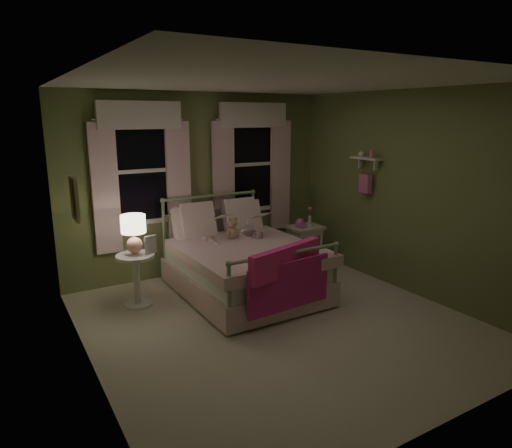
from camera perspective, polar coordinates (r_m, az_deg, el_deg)
room_shell at (r=4.86m, az=2.95°, el=1.84°), size 4.20×4.20×4.20m
bed at (r=5.95m, az=-1.72°, el=-5.10°), size 1.58×2.04×1.18m
pink_throw at (r=5.05m, az=3.95°, el=-5.84°), size 1.10×0.40×0.71m
child_left at (r=6.05m, az=-6.01°, el=0.26°), size 0.25×0.17×0.67m
child_right at (r=6.29m, az=-1.38°, el=1.06°), size 0.36×0.29×0.72m
book_left at (r=5.82m, az=-4.99°, el=0.34°), size 0.22×0.15×0.26m
book_right at (r=6.08m, az=-0.23°, el=0.55°), size 0.20×0.12×0.26m
teddy_bear at (r=6.06m, az=-2.95°, el=-0.76°), size 0.22×0.18×0.30m
nightstand_left at (r=5.73m, az=-14.74°, el=-5.94°), size 0.46×0.46×0.65m
table_lamp at (r=5.58m, az=-15.06°, el=-0.73°), size 0.29×0.29×0.46m
book_nightstand at (r=5.61m, az=-13.67°, el=-3.72°), size 0.22×0.26×0.02m
nightstand_right at (r=6.93m, az=6.13°, el=-1.07°), size 0.50×0.40×0.64m
pink_toy at (r=6.83m, az=5.52°, el=0.10°), size 0.14×0.19×0.14m
bud_vase at (r=6.99m, az=6.73°, el=1.05°), size 0.06×0.06×0.28m
window_left at (r=6.29m, az=-14.06°, el=7.07°), size 1.34×0.13×1.96m
window_right at (r=6.96m, az=-0.44°, el=8.04°), size 1.34×0.13×1.96m
wall_shelf at (r=6.55m, az=13.55°, el=6.46°), size 0.15×0.50×0.60m
framed_picture at (r=4.68m, az=-21.74°, el=2.94°), size 0.03×0.32×0.42m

